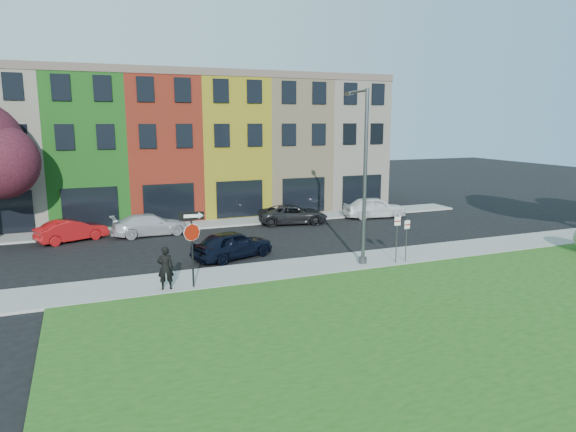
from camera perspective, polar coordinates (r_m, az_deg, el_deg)
name	(u,v)px	position (r m, az deg, el deg)	size (l,w,h in m)	color
ground	(348,285)	(22.57, 6.64, -7.61)	(120.00, 120.00, 0.00)	black
sidewalk_near	(354,262)	(26.00, 7.36, -5.04)	(40.00, 3.00, 0.12)	gray
sidewalk_far	(203,225)	(35.27, -9.48, -0.95)	(40.00, 2.40, 0.12)	gray
rowhouse_block	(189,147)	(40.78, -10.92, 7.54)	(30.00, 10.12, 10.00)	beige
stop_sign	(192,234)	(21.56, -10.64, -1.98)	(1.05, 0.16, 3.21)	black
man	(166,268)	(21.83, -13.45, -5.63)	(0.74, 0.55, 1.83)	black
sedan_near	(232,244)	(26.55, -6.19, -3.16)	(4.69, 3.18, 1.48)	black
parked_car_red	(72,230)	(32.71, -22.90, -1.48)	(4.23, 2.83, 1.32)	#9C1112
parked_car_silver	(150,225)	(32.86, -15.04, -0.93)	(4.72, 2.20, 1.34)	#B6B6BB
parked_car_dark	(293,214)	(35.29, 0.58, 0.19)	(5.06, 3.06, 1.31)	black
parked_car_white	(375,207)	(37.96, 9.61, 0.96)	(4.76, 2.48, 1.55)	white
street_lamp	(363,177)	(24.94, 8.35, 4.30)	(0.54, 2.58, 8.37)	#474A4D
parking_sign_a	(407,235)	(25.93, 13.04, -2.04)	(0.32, 0.10, 2.17)	#474A4D
parking_sign_b	(397,233)	(25.59, 12.01, -1.85)	(0.32, 0.10, 2.42)	#474A4D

